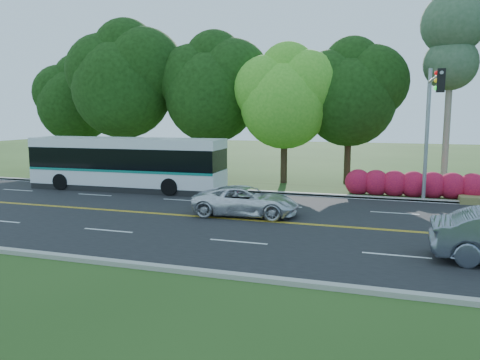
% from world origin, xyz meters
% --- Properties ---
extents(ground, '(120.00, 120.00, 0.00)m').
position_xyz_m(ground, '(0.00, 0.00, 0.00)').
color(ground, '#274617').
rests_on(ground, ground).
extents(road, '(60.00, 14.00, 0.02)m').
position_xyz_m(road, '(0.00, 0.00, 0.01)').
color(road, black).
rests_on(road, ground).
extents(curb_north, '(60.00, 0.30, 0.15)m').
position_xyz_m(curb_north, '(0.00, 7.15, 0.07)').
color(curb_north, '#A4A194').
rests_on(curb_north, ground).
extents(curb_south, '(60.00, 0.30, 0.15)m').
position_xyz_m(curb_south, '(0.00, -7.15, 0.07)').
color(curb_south, '#A4A194').
rests_on(curb_south, ground).
extents(grass_verge, '(60.00, 4.00, 0.10)m').
position_xyz_m(grass_verge, '(0.00, 9.00, 0.05)').
color(grass_verge, '#274617').
rests_on(grass_verge, ground).
extents(lane_markings, '(57.60, 13.82, 0.00)m').
position_xyz_m(lane_markings, '(-0.09, 0.00, 0.02)').
color(lane_markings, gold).
rests_on(lane_markings, road).
extents(tree_row, '(44.70, 9.10, 13.84)m').
position_xyz_m(tree_row, '(-5.15, 12.13, 6.73)').
color(tree_row, black).
rests_on(tree_row, ground).
extents(bougainvillea_hedge, '(9.50, 2.25, 1.50)m').
position_xyz_m(bougainvillea_hedge, '(7.18, 8.15, 0.72)').
color(bougainvillea_hedge, maroon).
rests_on(bougainvillea_hedge, ground).
extents(traffic_signal, '(0.42, 6.10, 7.00)m').
position_xyz_m(traffic_signal, '(6.49, 5.40, 4.67)').
color(traffic_signal, '#93969B').
rests_on(traffic_signal, ground).
extents(transit_bus, '(12.22, 2.91, 3.18)m').
position_xyz_m(transit_bus, '(-10.68, 5.70, 1.60)').
color(transit_bus, white).
rests_on(transit_bus, road).
extents(suv, '(5.02, 2.65, 1.35)m').
position_xyz_m(suv, '(-1.56, 0.89, 0.69)').
color(suv, white).
rests_on(suv, road).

